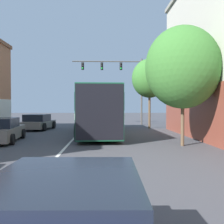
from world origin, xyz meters
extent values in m
cube|color=silver|center=(0.00, 16.86, 0.00)|extent=(0.14, 45.73, 0.01)
cube|color=brown|center=(7.55, 13.97, 1.60)|extent=(0.24, 20.35, 3.20)
cube|color=#145133|center=(1.45, 20.30, 1.73)|extent=(2.96, 11.86, 3.01)
cube|color=black|center=(1.45, 20.30, 2.27)|extent=(3.01, 11.62, 0.96)
cube|color=beige|center=(1.45, 20.30, 1.49)|extent=(3.00, 11.74, 0.30)
cube|color=black|center=(1.67, 14.44, 1.73)|extent=(2.48, 0.15, 2.89)
cylinder|color=black|center=(0.02, 23.89, 0.50)|extent=(0.34, 1.01, 1.00)
cylinder|color=black|center=(2.60, 23.99, 0.50)|extent=(0.34, 1.01, 1.00)
cylinder|color=black|center=(0.29, 16.60, 0.50)|extent=(0.34, 1.01, 1.00)
cylinder|color=black|center=(2.88, 16.70, 0.50)|extent=(0.34, 1.01, 1.00)
cube|color=black|center=(1.45, 4.00, 1.01)|extent=(1.68, 2.05, 0.51)
cylinder|color=black|center=(0.56, 4.98, 0.32)|extent=(0.24, 0.64, 0.64)
cylinder|color=black|center=(2.39, 4.93, 0.32)|extent=(0.24, 0.64, 0.64)
cube|color=slate|center=(-3.78, 23.83, 0.46)|extent=(2.31, 4.45, 0.56)
cube|color=black|center=(-3.80, 23.61, 1.04)|extent=(1.94, 2.39, 0.59)
cylinder|color=black|center=(-4.61, 25.25, 0.33)|extent=(0.29, 0.68, 0.66)
cylinder|color=black|center=(-2.68, 25.05, 0.33)|extent=(0.29, 0.68, 0.66)
cylinder|color=black|center=(-4.88, 22.61, 0.33)|extent=(0.29, 0.68, 0.66)
cylinder|color=black|center=(-2.95, 22.41, 0.33)|extent=(0.29, 0.68, 0.66)
cube|color=slate|center=(-3.97, 16.19, 0.49)|extent=(2.23, 4.73, 0.66)
cube|color=black|center=(-3.95, 15.96, 1.09)|extent=(1.86, 2.53, 0.54)
cylinder|color=black|center=(-3.21, 17.70, 0.29)|extent=(0.28, 0.61, 0.59)
cylinder|color=black|center=(-2.91, 14.88, 0.29)|extent=(0.28, 0.61, 0.59)
cylinder|color=#514C47|center=(6.04, 29.73, 3.60)|extent=(0.18, 0.18, 7.20)
cylinder|color=#514C47|center=(2.25, 29.73, 6.90)|extent=(7.58, 0.12, 0.12)
cube|color=black|center=(3.77, 29.73, 6.38)|extent=(0.28, 0.24, 0.80)
sphere|color=black|center=(3.77, 29.57, 6.63)|extent=(0.18, 0.18, 0.18)
sphere|color=black|center=(3.77, 29.57, 6.38)|extent=(0.18, 0.18, 0.18)
sphere|color=green|center=(3.77, 29.57, 6.13)|extent=(0.18, 0.18, 0.18)
cube|color=black|center=(1.69, 29.73, 6.38)|extent=(0.28, 0.24, 0.80)
sphere|color=black|center=(1.69, 29.57, 6.63)|extent=(0.18, 0.18, 0.18)
sphere|color=black|center=(1.69, 29.57, 6.38)|extent=(0.18, 0.18, 0.18)
sphere|color=green|center=(1.69, 29.57, 6.13)|extent=(0.18, 0.18, 0.18)
cube|color=black|center=(-0.40, 29.73, 6.38)|extent=(0.28, 0.24, 0.80)
sphere|color=black|center=(-0.40, 29.57, 6.63)|extent=(0.18, 0.18, 0.18)
sphere|color=black|center=(-0.40, 29.57, 6.38)|extent=(0.18, 0.18, 0.18)
sphere|color=green|center=(-0.40, 29.57, 6.13)|extent=(0.18, 0.18, 0.18)
cylinder|color=brown|center=(5.90, 14.30, 1.19)|extent=(0.18, 0.18, 2.38)
ellipsoid|color=#38702D|center=(5.90, 14.30, 4.00)|extent=(3.82, 3.44, 4.20)
cylinder|color=brown|center=(6.06, 24.87, 1.60)|extent=(0.21, 0.21, 3.19)
ellipsoid|color=#38702D|center=(6.06, 24.87, 4.57)|extent=(3.23, 2.91, 3.55)
camera|label=1|loc=(1.87, 1.09, 2.03)|focal=42.00mm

